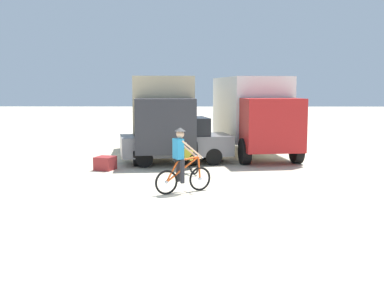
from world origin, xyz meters
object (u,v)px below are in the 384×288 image
Objects in this scene: sedan_parked at (177,140)px; supply_crate at (105,163)px; box_truck_white_box at (253,111)px; cyclist_orange_shirt at (182,163)px; bicycle_spare at (186,161)px; box_truck_tan_camper at (162,112)px.

sedan_parked reaches higher than supply_crate.
box_truck_white_box is at bearing 35.72° from supply_crate.
sedan_parked is 2.45× the size of cyclist_orange_shirt.
cyclist_orange_shirt is 1.18× the size of bicycle_spare.
bicycle_spare is (0.40, -1.94, -0.48)m from sedan_parked.
box_truck_tan_camper is 2.44m from sedan_parked.
box_truck_tan_camper is 4.52× the size of bicycle_spare.
box_truck_white_box is 5.48m from bicycle_spare.
box_truck_tan_camper is 3.95m from box_truck_white_box.
box_truck_tan_camper reaches higher than sedan_parked.
supply_crate is (-2.83, 3.64, -0.61)m from cyclist_orange_shirt.
box_truck_tan_camper is 7.46m from cyclist_orange_shirt.
supply_crate is at bearing 127.91° from cyclist_orange_shirt.
bicycle_spare is at bearing -74.37° from box_truck_tan_camper.
box_truck_white_box is (3.93, 0.42, 0.00)m from box_truck_tan_camper.
box_truck_tan_camper is at bearing 105.63° from bicycle_spare.
box_truck_white_box is 10.88× the size of supply_crate.
box_truck_tan_camper reaches higher than cyclist_orange_shirt.
box_truck_tan_camper is 1.56× the size of sedan_parked.
sedan_parked is at bearing 32.14° from supply_crate.
box_truck_white_box reaches higher than bicycle_spare.
box_truck_white_box reaches higher than cyclist_orange_shirt.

